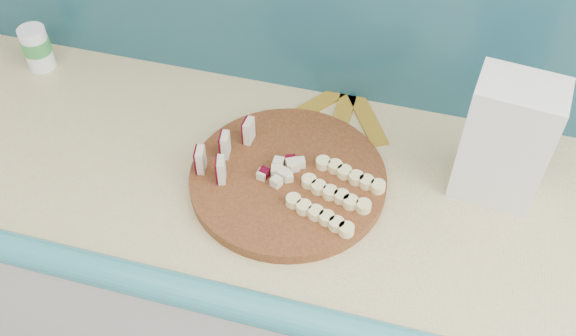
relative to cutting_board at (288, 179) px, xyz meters
The scene contains 9 objects.
kitchen_counter 0.51m from the cutting_board, ahead, with size 2.20×0.63×0.91m.
backsplash 0.43m from the cutting_board, 56.04° to the left, with size 2.20×0.02×0.50m, color teal.
cutting_board is the anchor object (origin of this frame).
apple_wedges 0.14m from the cutting_board, behind, with size 0.09×0.15×0.05m.
apple_chunks 0.03m from the cutting_board, 163.69° to the left, with size 0.06×0.06×0.02m.
banana_slices 0.11m from the cutting_board, 17.02° to the right, with size 0.18×0.18×0.02m.
flour_bag 0.42m from the cutting_board, 13.74° to the left, with size 0.15×0.11×0.26m, color white.
canister 0.69m from the cutting_board, 163.06° to the left, with size 0.07×0.07×0.11m.
banana_peel 0.25m from the cutting_board, 76.10° to the left, with size 0.24×0.20×0.01m.
Camera 1 is at (0.12, 0.67, 1.87)m, focal length 40.00 mm.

